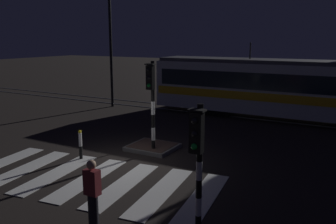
{
  "coord_description": "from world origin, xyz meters",
  "views": [
    {
      "loc": [
        7.4,
        -9.78,
        4.4
      ],
      "look_at": [
        0.38,
        2.85,
        1.4
      ],
      "focal_mm": 38.3,
      "sensor_mm": 36.0,
      "label": 1
    }
  ],
  "objects_px": {
    "bollard_island_edge": "(80,145)",
    "traffic_light_corner_near_right": "(198,151)",
    "street_lamp_trackside_left": "(108,28)",
    "tram": "(290,88)",
    "pedestrian_waiting_at_kerb": "(93,195)",
    "traffic_light_median_centre": "(152,94)"
  },
  "relations": [
    {
      "from": "bollard_island_edge",
      "to": "traffic_light_corner_near_right",
      "type": "bearing_deg",
      "value": -24.24
    },
    {
      "from": "street_lamp_trackside_left",
      "to": "bollard_island_edge",
      "type": "xyz_separation_m",
      "value": [
        5.41,
        -8.66,
        -4.42
      ]
    },
    {
      "from": "traffic_light_corner_near_right",
      "to": "tram",
      "type": "relative_size",
      "value": 0.2
    },
    {
      "from": "street_lamp_trackside_left",
      "to": "traffic_light_corner_near_right",
      "type": "bearing_deg",
      "value": -45.03
    },
    {
      "from": "street_lamp_trackside_left",
      "to": "pedestrian_waiting_at_kerb",
      "type": "height_order",
      "value": "street_lamp_trackside_left"
    },
    {
      "from": "traffic_light_corner_near_right",
      "to": "traffic_light_median_centre",
      "type": "height_order",
      "value": "traffic_light_median_centre"
    },
    {
      "from": "traffic_light_corner_near_right",
      "to": "bollard_island_edge",
      "type": "distance_m",
      "value": 6.62
    },
    {
      "from": "traffic_light_corner_near_right",
      "to": "traffic_light_median_centre",
      "type": "xyz_separation_m",
      "value": [
        -3.95,
        4.51,
        0.36
      ]
    },
    {
      "from": "street_lamp_trackside_left",
      "to": "bollard_island_edge",
      "type": "height_order",
      "value": "street_lamp_trackside_left"
    },
    {
      "from": "pedestrian_waiting_at_kerb",
      "to": "bollard_island_edge",
      "type": "distance_m",
      "value": 5.21
    },
    {
      "from": "traffic_light_median_centre",
      "to": "bollard_island_edge",
      "type": "xyz_separation_m",
      "value": [
        -1.95,
        -1.85,
        -1.79
      ]
    },
    {
      "from": "street_lamp_trackside_left",
      "to": "bollard_island_edge",
      "type": "relative_size",
      "value": 7.18
    },
    {
      "from": "tram",
      "to": "traffic_light_median_centre",
      "type": "bearing_deg",
      "value": -112.22
    },
    {
      "from": "bollard_island_edge",
      "to": "traffic_light_median_centre",
      "type": "bearing_deg",
      "value": 43.6
    },
    {
      "from": "traffic_light_corner_near_right",
      "to": "tram",
      "type": "xyz_separation_m",
      "value": [
        -0.46,
        13.04,
        -0.24
      ]
    },
    {
      "from": "traffic_light_corner_near_right",
      "to": "bollard_island_edge",
      "type": "height_order",
      "value": "traffic_light_corner_near_right"
    },
    {
      "from": "pedestrian_waiting_at_kerb",
      "to": "traffic_light_median_centre",
      "type": "bearing_deg",
      "value": 107.93
    },
    {
      "from": "traffic_light_median_centre",
      "to": "tram",
      "type": "height_order",
      "value": "tram"
    },
    {
      "from": "traffic_light_corner_near_right",
      "to": "pedestrian_waiting_at_kerb",
      "type": "distance_m",
      "value": 2.63
    },
    {
      "from": "traffic_light_median_centre",
      "to": "pedestrian_waiting_at_kerb",
      "type": "bearing_deg",
      "value": -72.07
    },
    {
      "from": "street_lamp_trackside_left",
      "to": "pedestrian_waiting_at_kerb",
      "type": "xyz_separation_m",
      "value": [
        9.13,
        -12.29,
        -4.1
      ]
    },
    {
      "from": "traffic_light_corner_near_right",
      "to": "tram",
      "type": "distance_m",
      "value": 13.05
    }
  ]
}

